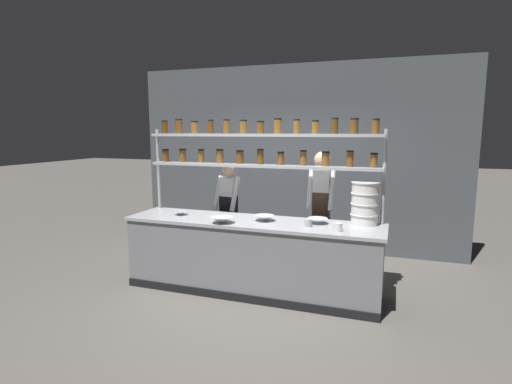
% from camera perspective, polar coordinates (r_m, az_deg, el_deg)
% --- Properties ---
extents(ground_plane, '(40.00, 40.00, 0.00)m').
position_cam_1_polar(ground_plane, '(5.26, -0.59, -13.90)').
color(ground_plane, '#5B5651').
extents(back_wall, '(5.64, 0.12, 3.13)m').
position_cam_1_polar(back_wall, '(6.89, 5.39, 4.84)').
color(back_wall, '#4C5156').
rests_on(back_wall, ground_plane).
extents(prep_counter, '(3.24, 0.76, 0.92)m').
position_cam_1_polar(prep_counter, '(5.10, -0.60, -9.13)').
color(prep_counter, gray).
rests_on(prep_counter, ground_plane).
extents(spice_shelf_unit, '(3.12, 0.28, 2.19)m').
position_cam_1_polar(spice_shelf_unit, '(5.18, 0.54, 5.79)').
color(spice_shelf_unit, '#ADAFB5').
rests_on(spice_shelf_unit, ground_plane).
extents(chef_left, '(0.39, 0.31, 1.57)m').
position_cam_1_polar(chef_left, '(5.87, -3.96, -2.39)').
color(chef_left, black).
rests_on(chef_left, ground_plane).
extents(chef_center, '(0.36, 0.30, 1.75)m').
position_cam_1_polar(chef_center, '(5.47, 9.31, -1.95)').
color(chef_center, black).
rests_on(chef_center, ground_plane).
extents(container_stack, '(0.33, 0.33, 0.51)m').
position_cam_1_polar(container_stack, '(4.88, 15.27, -1.57)').
color(container_stack, white).
rests_on(container_stack, prep_counter).
extents(prep_bowl_near_left, '(0.24, 0.24, 0.07)m').
position_cam_1_polar(prep_bowl_near_left, '(4.86, 8.80, -4.11)').
color(prep_bowl_near_left, white).
rests_on(prep_bowl_near_left, prep_counter).
extents(prep_bowl_center_front, '(0.28, 0.28, 0.08)m').
position_cam_1_polar(prep_bowl_center_front, '(4.85, -4.89, -4.01)').
color(prep_bowl_center_front, silver).
rests_on(prep_bowl_center_front, prep_counter).
extents(prep_bowl_center_back, '(0.18, 0.18, 0.05)m').
position_cam_1_polar(prep_bowl_center_back, '(5.39, -10.74, -2.99)').
color(prep_bowl_center_back, '#B2B7BC').
rests_on(prep_bowl_center_back, prep_counter).
extents(prep_bowl_near_right, '(0.26, 0.26, 0.07)m').
position_cam_1_polar(prep_bowl_near_right, '(4.95, 1.16, -3.75)').
color(prep_bowl_near_right, silver).
rests_on(prep_bowl_near_right, prep_counter).
extents(serving_cup_front, '(0.09, 0.09, 0.09)m').
position_cam_1_polar(serving_cup_front, '(4.69, 7.43, -4.40)').
color(serving_cup_front, '#B2B7BC').
rests_on(serving_cup_front, prep_counter).
extents(serving_cup_by_board, '(0.09, 0.09, 0.09)m').
position_cam_1_polar(serving_cup_by_board, '(4.54, 11.69, -4.92)').
color(serving_cup_by_board, silver).
rests_on(serving_cup_by_board, prep_counter).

